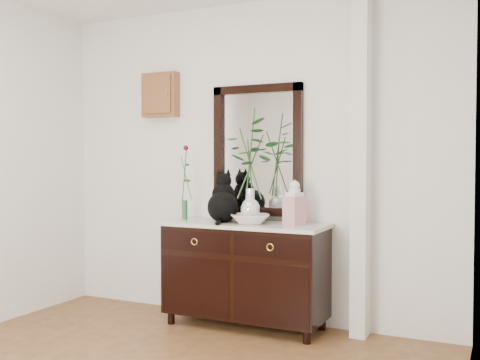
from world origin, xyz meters
The scene contains 10 objects.
wall_back centered at (0.00, 1.98, 1.35)m, with size 3.60×0.04×2.70m, color silver.
pilaster centered at (1.00, 1.90, 1.35)m, with size 0.12×0.20×2.70m, color silver.
sideboard centered at (0.10, 1.73, 0.47)m, with size 1.33×0.52×0.82m.
wall_mirror centered at (0.10, 1.97, 1.44)m, with size 0.80×0.06×1.10m.
key_cabinet centered at (-0.85, 1.94, 1.95)m, with size 0.35×0.10×0.40m, color brown.
cat centered at (-0.10, 1.72, 1.06)m, with size 0.29×0.36×0.41m, color black, non-canonical shape.
lotus_bowl centered at (0.16, 1.68, 0.89)m, with size 0.31×0.31×0.08m, color white.
vase_branches centered at (0.16, 1.68, 1.33)m, with size 0.44×0.44×0.91m, color silver, non-canonical shape.
bud_vase_rose centered at (-0.47, 1.73, 1.17)m, with size 0.08×0.08×0.65m, color #31663E, non-canonical shape.
ginger_jar centered at (0.52, 1.75, 1.03)m, with size 0.13×0.13×0.36m, color white, non-canonical shape.
Camera 1 is at (2.01, -2.37, 1.35)m, focal length 42.00 mm.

